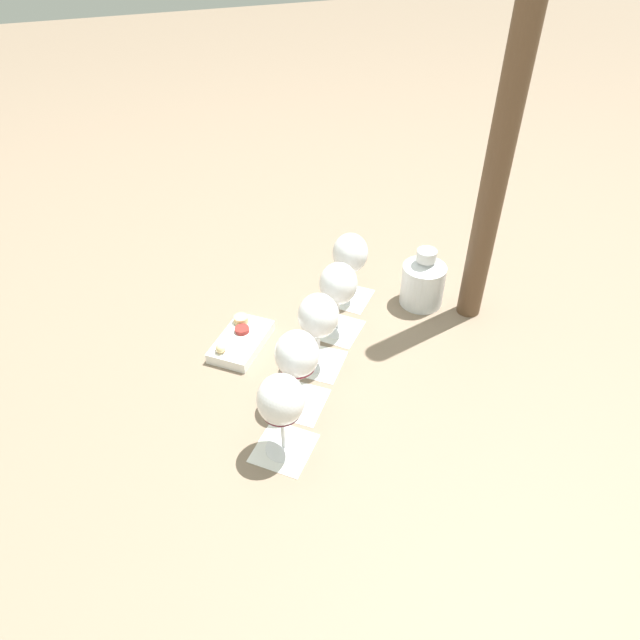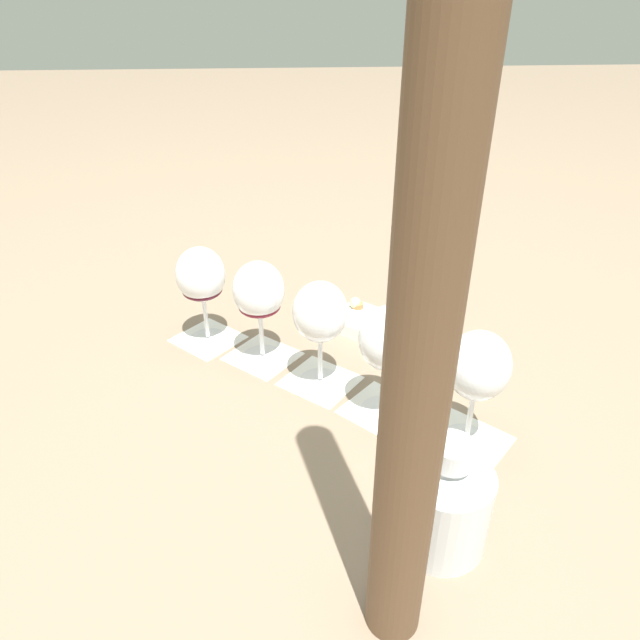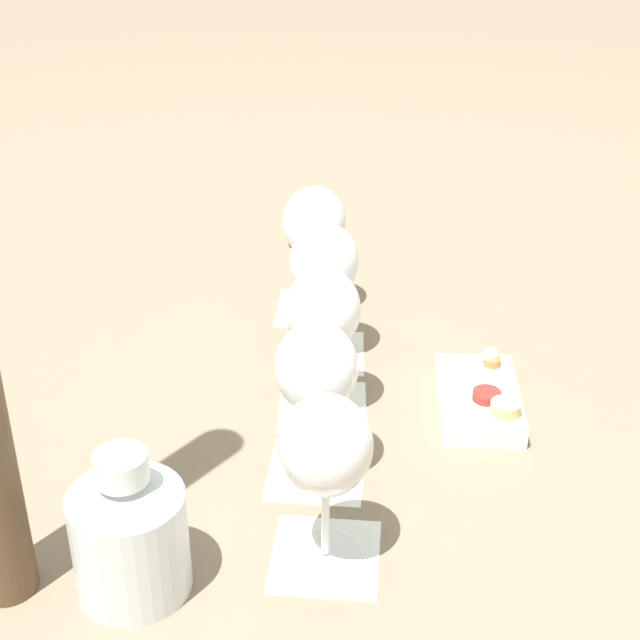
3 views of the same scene
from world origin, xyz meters
TOP-DOWN VIEW (x-y plane):
  - ground_plane at (0.00, 0.00)m, footprint 8.00×8.00m
  - tasting_card_0 at (-0.16, -0.20)m, footprint 0.15×0.15m
  - tasting_card_1 at (-0.08, -0.09)m, footprint 0.15×0.15m
  - tasting_card_2 at (-0.00, -0.00)m, footprint 0.15×0.15m
  - tasting_card_3 at (0.08, 0.10)m, footprint 0.15×0.15m
  - tasting_card_4 at (0.15, 0.20)m, footprint 0.15×0.15m
  - wine_glass_0 at (-0.16, -0.20)m, footprint 0.09×0.09m
  - wine_glass_1 at (-0.08, -0.09)m, footprint 0.09×0.09m
  - wine_glass_2 at (-0.00, -0.00)m, footprint 0.09×0.09m
  - wine_glass_3 at (0.08, 0.10)m, footprint 0.09×0.09m
  - wine_glass_4 at (0.15, 0.20)m, footprint 0.09×0.09m
  - ceramic_vase at (-0.32, -0.12)m, footprint 0.11×0.11m
  - snack_dish at (0.15, -0.12)m, footprint 0.18×0.19m

SIDE VIEW (x-z plane):
  - ground_plane at x=0.00m, z-range 0.00..0.00m
  - tasting_card_0 at x=-0.16m, z-range 0.00..0.00m
  - tasting_card_1 at x=-0.08m, z-range 0.00..0.00m
  - tasting_card_2 at x=0.00m, z-range 0.00..0.00m
  - tasting_card_3 at x=0.08m, z-range 0.00..0.00m
  - tasting_card_4 at x=0.15m, z-range 0.00..0.00m
  - snack_dish at x=0.15m, z-range -0.01..0.04m
  - ceramic_vase at x=-0.32m, z-range -0.01..0.14m
  - wine_glass_2 at x=0.00m, z-range 0.03..0.22m
  - wine_glass_1 at x=-0.08m, z-range 0.03..0.22m
  - wine_glass_0 at x=-0.16m, z-range 0.03..0.22m
  - wine_glass_4 at x=0.15m, z-range 0.04..0.22m
  - wine_glass_3 at x=0.08m, z-range 0.04..0.22m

